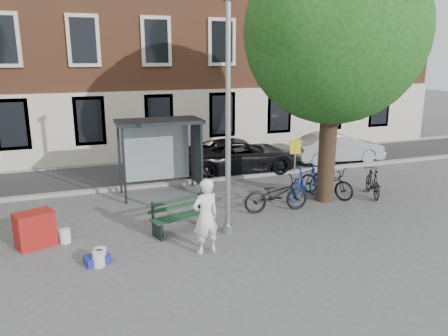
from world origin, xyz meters
name	(u,v)px	position (x,y,z in m)	size (l,w,h in m)	color
ground	(228,233)	(0.00, 0.00, 0.00)	(90.00, 90.00, 0.00)	#4C4C4F
road	(170,171)	(0.00, 7.00, 0.01)	(40.00, 4.00, 0.01)	#28282B
curb_near	(182,182)	(0.00, 5.00, 0.06)	(40.00, 0.25, 0.12)	gray
curb_far	(160,159)	(0.00, 9.00, 0.06)	(40.00, 0.25, 0.12)	gray
building_row	(139,9)	(0.00, 13.00, 7.00)	(30.00, 8.00, 14.00)	brown
lamppost	(228,132)	(0.00, 0.00, 2.78)	(0.28, 0.35, 6.11)	#9EA0A3
tree_right	(337,24)	(4.01, 1.38, 5.62)	(5.76, 5.60, 8.20)	black
bus_shelter	(170,139)	(-0.61, 4.11, 1.92)	(2.85, 1.45, 2.62)	#1E2328
painter	(206,216)	(-0.94, -0.98, 0.94)	(0.69, 0.45, 1.89)	white
bench	(180,217)	(-1.19, 0.54, 0.40)	(1.78, 0.97, 0.88)	#1E2328
bike_a	(276,194)	(2.00, 1.10, 0.55)	(0.73, 2.08, 1.09)	black
bike_b	(306,182)	(3.50, 1.91, 0.58)	(0.54, 1.92, 1.15)	navy
bike_c	(326,182)	(4.27, 1.84, 0.53)	(0.70, 2.01, 1.06)	black
bike_d	(373,182)	(5.80, 1.34, 0.49)	(0.46, 1.64, 0.99)	black
car_dark	(239,155)	(2.73, 6.00, 0.68)	(2.27, 4.92, 1.37)	black
car_silver	(337,147)	(7.49, 6.00, 0.68)	(1.44, 4.13, 1.36)	#9FA2A7
red_stand	(35,229)	(-4.89, 0.87, 0.45)	(0.90, 0.60, 0.90)	maroon
blue_crate	(97,260)	(-3.50, -0.69, 0.10)	(0.55, 0.40, 0.20)	navy
bucket_a	(100,255)	(-3.42, -0.65, 0.18)	(0.28, 0.28, 0.36)	silver
bucket_b	(99,259)	(-3.47, -0.83, 0.18)	(0.28, 0.28, 0.36)	silver
bucket_c	(65,236)	(-4.19, 0.82, 0.18)	(0.28, 0.28, 0.36)	white
notice_sign	(295,156)	(3.00, 1.81, 1.54)	(0.36, 0.09, 2.08)	#9EA0A3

